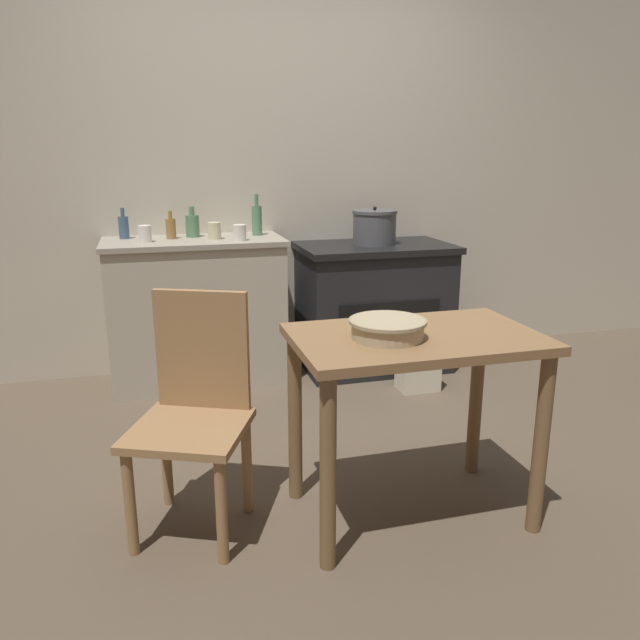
{
  "coord_description": "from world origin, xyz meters",
  "views": [
    {
      "loc": [
        -0.8,
        -2.43,
        1.39
      ],
      "look_at": [
        0.0,
        0.44,
        0.57
      ],
      "focal_mm": 35.0,
      "sensor_mm": 36.0,
      "label": 1
    }
  ],
  "objects_px": {
    "stock_pot": "(374,227)",
    "bottle_mid_left": "(171,228)",
    "cup_center": "(240,233)",
    "flour_sack": "(418,363)",
    "cup_mid_right": "(145,234)",
    "work_table": "(415,370)",
    "bottle_left": "(192,225)",
    "stove": "(374,306)",
    "bottle_far_left": "(124,227)",
    "chair": "(195,408)",
    "bottle_center_left": "(257,220)",
    "mixing_bowl_large": "(387,328)",
    "cup_center_right": "(214,231)"
  },
  "relations": [
    {
      "from": "stock_pot",
      "to": "bottle_mid_left",
      "type": "relative_size",
      "value": 1.72
    },
    {
      "from": "cup_center",
      "to": "bottle_mid_left",
      "type": "bearing_deg",
      "value": 153.41
    },
    {
      "from": "flour_sack",
      "to": "cup_mid_right",
      "type": "height_order",
      "value": "cup_mid_right"
    },
    {
      "from": "work_table",
      "to": "bottle_left",
      "type": "xyz_separation_m",
      "value": [
        -0.66,
        1.82,
        0.35
      ]
    },
    {
      "from": "stove",
      "to": "work_table",
      "type": "bearing_deg",
      "value": -105.39
    },
    {
      "from": "work_table",
      "to": "bottle_far_left",
      "type": "bearing_deg",
      "value": 119.74
    },
    {
      "from": "work_table",
      "to": "bottle_mid_left",
      "type": "distance_m",
      "value": 1.97
    },
    {
      "from": "chair",
      "to": "bottle_center_left",
      "type": "xyz_separation_m",
      "value": [
        0.53,
        1.62,
        0.51
      ]
    },
    {
      "from": "bottle_left",
      "to": "cup_mid_right",
      "type": "relative_size",
      "value": 1.91
    },
    {
      "from": "chair",
      "to": "bottle_mid_left",
      "type": "distance_m",
      "value": 1.67
    },
    {
      "from": "flour_sack",
      "to": "mixing_bowl_large",
      "type": "relative_size",
      "value": 1.19
    },
    {
      "from": "mixing_bowl_large",
      "to": "bottle_mid_left",
      "type": "height_order",
      "value": "bottle_mid_left"
    },
    {
      "from": "chair",
      "to": "bottle_far_left",
      "type": "height_order",
      "value": "bottle_far_left"
    },
    {
      "from": "chair",
      "to": "cup_mid_right",
      "type": "relative_size",
      "value": 9.33
    },
    {
      "from": "bottle_far_left",
      "to": "bottle_center_left",
      "type": "height_order",
      "value": "bottle_center_left"
    },
    {
      "from": "stove",
      "to": "stock_pot",
      "type": "bearing_deg",
      "value": 141.5
    },
    {
      "from": "chair",
      "to": "bottle_center_left",
      "type": "height_order",
      "value": "bottle_center_left"
    },
    {
      "from": "bottle_center_left",
      "to": "cup_mid_right",
      "type": "relative_size",
      "value": 2.61
    },
    {
      "from": "mixing_bowl_large",
      "to": "bottle_far_left",
      "type": "xyz_separation_m",
      "value": [
        -0.93,
        1.86,
        0.18
      ]
    },
    {
      "from": "flour_sack",
      "to": "stock_pot",
      "type": "distance_m",
      "value": 0.9
    },
    {
      "from": "stock_pot",
      "to": "bottle_left",
      "type": "bearing_deg",
      "value": 173.34
    },
    {
      "from": "stove",
      "to": "cup_center_right",
      "type": "relative_size",
      "value": 9.79
    },
    {
      "from": "mixing_bowl_large",
      "to": "bottle_mid_left",
      "type": "distance_m",
      "value": 1.91
    },
    {
      "from": "work_table",
      "to": "mixing_bowl_large",
      "type": "distance_m",
      "value": 0.22
    },
    {
      "from": "bottle_mid_left",
      "to": "chair",
      "type": "bearing_deg",
      "value": -90.45
    },
    {
      "from": "stove",
      "to": "cup_center",
      "type": "distance_m",
      "value": 1.02
    },
    {
      "from": "mixing_bowl_large",
      "to": "chair",
      "type": "bearing_deg",
      "value": 164.52
    },
    {
      "from": "work_table",
      "to": "flour_sack",
      "type": "relative_size",
      "value": 2.73
    },
    {
      "from": "chair",
      "to": "bottle_far_left",
      "type": "bearing_deg",
      "value": 122.76
    },
    {
      "from": "stove",
      "to": "flour_sack",
      "type": "height_order",
      "value": "stove"
    },
    {
      "from": "bottle_left",
      "to": "bottle_center_left",
      "type": "height_order",
      "value": "bottle_center_left"
    },
    {
      "from": "work_table",
      "to": "cup_mid_right",
      "type": "distance_m",
      "value": 1.93
    },
    {
      "from": "chair",
      "to": "bottle_mid_left",
      "type": "relative_size",
      "value": 5.41
    },
    {
      "from": "bottle_far_left",
      "to": "cup_mid_right",
      "type": "relative_size",
      "value": 1.9
    },
    {
      "from": "work_table",
      "to": "flour_sack",
      "type": "height_order",
      "value": "work_table"
    },
    {
      "from": "flour_sack",
      "to": "bottle_left",
      "type": "distance_m",
      "value": 1.58
    },
    {
      "from": "stock_pot",
      "to": "cup_center",
      "type": "distance_m",
      "value": 0.87
    },
    {
      "from": "bottle_left",
      "to": "cup_mid_right",
      "type": "xyz_separation_m",
      "value": [
        -0.28,
        -0.16,
        -0.02
      ]
    },
    {
      "from": "chair",
      "to": "bottle_mid_left",
      "type": "bearing_deg",
      "value": 113.65
    },
    {
      "from": "stove",
      "to": "work_table",
      "type": "height_order",
      "value": "stove"
    },
    {
      "from": "flour_sack",
      "to": "bottle_mid_left",
      "type": "relative_size",
      "value": 2.02
    },
    {
      "from": "work_table",
      "to": "stock_pot",
      "type": "distance_m",
      "value": 1.78
    },
    {
      "from": "stock_pot",
      "to": "bottle_mid_left",
      "type": "xyz_separation_m",
      "value": [
        -1.24,
        0.08,
        0.03
      ]
    },
    {
      "from": "cup_center_right",
      "to": "stock_pot",
      "type": "bearing_deg",
      "value": -0.04
    },
    {
      "from": "cup_center_right",
      "to": "bottle_far_left",
      "type": "bearing_deg",
      "value": 162.76
    },
    {
      "from": "bottle_mid_left",
      "to": "bottle_center_left",
      "type": "relative_size",
      "value": 0.66
    },
    {
      "from": "stove",
      "to": "stock_pot",
      "type": "distance_m",
      "value": 0.51
    },
    {
      "from": "work_table",
      "to": "bottle_far_left",
      "type": "height_order",
      "value": "bottle_far_left"
    },
    {
      "from": "work_table",
      "to": "bottle_mid_left",
      "type": "xyz_separation_m",
      "value": [
        -0.79,
        1.77,
        0.35
      ]
    },
    {
      "from": "cup_mid_right",
      "to": "bottle_mid_left",
      "type": "bearing_deg",
      "value": 36.21
    }
  ]
}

